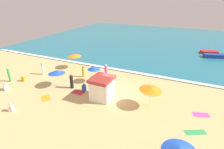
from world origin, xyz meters
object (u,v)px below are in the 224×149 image
small_boat_1 (216,56)px  beachgoer_1 (11,108)px  beach_umbrella_1 (94,68)px  beachgoer_7 (106,71)px  beach_umbrella_2 (74,55)px  beachgoer_4 (6,87)px  beachgoer_3 (23,79)px  beachgoer_8 (72,81)px  beachgoer_9 (84,87)px  beachgoer_6 (43,69)px  lifeguard_cabana (102,88)px  beach_umbrella_4 (57,72)px  beachgoer_2 (9,75)px  beachgoer_5 (83,72)px  small_boat_0 (209,52)px  beach_umbrella_3 (151,89)px

small_boat_1 → beachgoer_1: bearing=-125.3°
beach_umbrella_1 → beachgoer_7: 2.32m
beach_umbrella_2 → beachgoer_4: (-3.16, -9.39, -1.63)m
beach_umbrella_2 → small_boat_1: (19.96, 14.50, -1.61)m
beach_umbrella_2 → small_boat_1: beach_umbrella_2 is taller
beachgoer_1 → beachgoer_3: size_ratio=1.09×
beachgoer_3 → beachgoer_8: beachgoer_8 is taller
beach_umbrella_2 → beachgoer_9: (5.30, -5.66, -1.60)m
beachgoer_6 → beachgoer_8: beachgoer_8 is taller
small_boat_1 → beachgoer_3: bearing=-137.6°
beachgoer_1 → beachgoer_4: size_ratio=0.96×
lifeguard_cabana → beachgoer_3: lifeguard_cabana is taller
beach_umbrella_2 → beachgoer_6: 4.90m
beach_umbrella_4 → beachgoer_2: (-6.50, -1.63, -0.95)m
beachgoer_3 → beachgoer_5: 7.76m
beach_umbrella_2 → lifeguard_cabana: bearing=-37.7°
beach_umbrella_1 → beach_umbrella_4: size_ratio=0.75×
beach_umbrella_2 → beachgoer_7: (5.89, -1.11, -1.15)m
beachgoer_5 → beachgoer_7: size_ratio=0.84×
small_boat_1 → beachgoer_5: bearing=-135.2°
beach_umbrella_4 → beachgoer_5: size_ratio=1.84×
beachgoer_6 → beachgoer_7: (8.47, 2.89, 0.03)m
beachgoer_6 → beachgoer_9: size_ratio=1.85×
beachgoer_2 → beachgoer_3: bearing=27.8°
beachgoer_3 → beachgoer_4: size_ratio=0.88×
beachgoer_1 → beachgoer_4: beachgoer_4 is taller
beach_umbrella_1 → beachgoer_8: beach_umbrella_1 is taller
beachgoer_6 → beachgoer_7: beachgoer_7 is taller
beachgoer_4 → small_boat_0: beachgoer_4 is taller
beachgoer_5 → small_boat_0: beachgoer_5 is taller
beach_umbrella_2 → beach_umbrella_4: 6.15m
beachgoer_6 → beachgoer_9: 8.07m
beach_umbrella_3 → small_boat_1: beach_umbrella_3 is taller
beachgoer_4 → beachgoer_6: 5.44m
beach_umbrella_2 → beach_umbrella_1: bearing=-30.4°
beachgoer_1 → beachgoer_7: bearing=66.8°
lifeguard_cabana → beachgoer_2: size_ratio=1.34×
beachgoer_8 → beach_umbrella_3: bearing=0.3°
beachgoer_4 → beachgoer_9: (8.46, 3.73, 0.03)m
beachgoer_2 → beachgoer_9: 10.29m
beach_umbrella_4 → beach_umbrella_3: bearing=1.6°
beachgoer_6 → beachgoer_2: bearing=-122.1°
beachgoer_9 → small_boat_1: bearing=54.0°
beach_umbrella_1 → beachgoer_5: (-2.15, 0.73, -1.18)m
beach_umbrella_4 → beach_umbrella_1: bearing=39.5°
beachgoer_7 → beach_umbrella_3: bearing=-32.2°
beach_umbrella_1 → beachgoer_6: bearing=-173.0°
beachgoer_4 → beachgoer_3: bearing=93.4°
beach_umbrella_3 → small_boat_0: (5.90, 22.54, -1.64)m
beach_umbrella_3 → beachgoer_8: beach_umbrella_3 is taller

